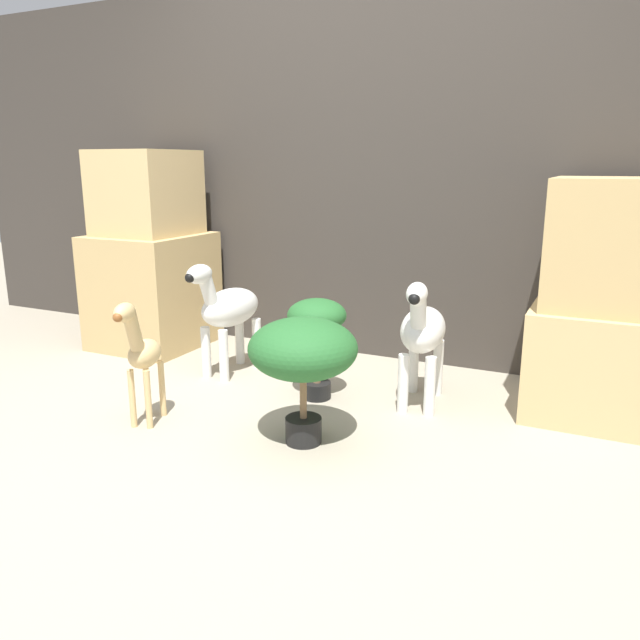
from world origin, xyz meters
The scene contains 9 objects.
ground_plane centered at (0.00, 0.00, 0.00)m, with size 14.00×14.00×0.00m, color #9E937F.
wall_back centered at (0.00, 1.50, 1.10)m, with size 6.40×0.08×2.20m.
rock_pillar_left centered at (-1.33, 1.08, 0.55)m, with size 0.63×0.66×1.23m.
rock_pillar_right centered at (1.33, 1.08, 0.51)m, with size 0.63×0.66×1.09m.
zebra_right centered at (0.54, 0.80, 0.37)m, with size 0.26×0.56×0.65m.
zebra_left centered at (-0.56, 0.79, 0.37)m, with size 0.25×0.55×0.65m.
giraffe_figurine centered at (-0.51, 0.03, 0.35)m, with size 0.18×0.34×0.59m.
potted_palm_front centered at (0.22, 0.17, 0.40)m, with size 0.45×0.45×0.54m.
potted_palm_back centered at (0.05, 0.66, 0.38)m, with size 0.29×0.29×0.51m.
Camera 1 is at (1.34, -2.00, 1.15)m, focal length 35.00 mm.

